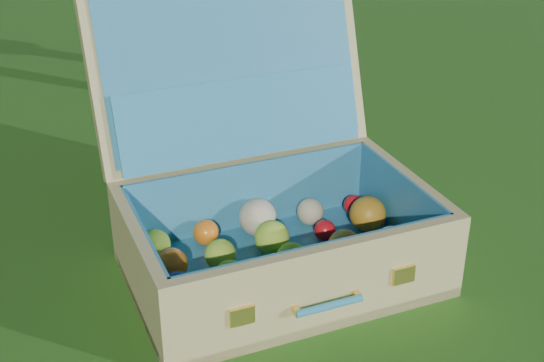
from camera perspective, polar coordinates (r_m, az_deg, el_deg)
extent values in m
plane|color=#215114|center=(1.88, -5.05, -4.70)|extent=(60.00, 60.00, 0.00)
cube|color=tan|center=(1.75, 0.66, -6.84)|extent=(0.74, 0.56, 0.02)
cube|color=tan|center=(1.54, 3.82, -8.19)|extent=(0.67, 0.14, 0.20)
cube|color=tan|center=(1.87, -1.88, -1.22)|extent=(0.67, 0.14, 0.20)
cube|color=tan|center=(1.62, -9.97, -6.63)|extent=(0.09, 0.40, 0.20)
cube|color=tan|center=(1.84, 10.02, -2.26)|extent=(0.09, 0.40, 0.20)
cube|color=teal|center=(1.74, 0.67, -6.41)|extent=(0.68, 0.50, 0.01)
cube|color=teal|center=(1.55, 3.58, -7.51)|extent=(0.62, 0.11, 0.18)
cube|color=teal|center=(1.86, -1.71, -1.10)|extent=(0.62, 0.11, 0.18)
cube|color=teal|center=(1.62, -9.47, -6.16)|extent=(0.07, 0.40, 0.18)
cube|color=teal|center=(1.83, 9.63, -2.02)|extent=(0.07, 0.40, 0.18)
cube|color=tan|center=(1.84, -3.21, 8.64)|extent=(0.70, 0.30, 0.44)
cube|color=teal|center=(1.82, -2.99, 8.67)|extent=(0.64, 0.24, 0.38)
cube|color=teal|center=(1.82, -2.34, 4.75)|extent=(0.61, 0.18, 0.18)
cube|color=#F2C659|center=(1.47, -2.27, -10.12)|extent=(0.05, 0.02, 0.04)
cube|color=#F2C659|center=(1.61, 9.89, -6.98)|extent=(0.05, 0.02, 0.04)
cylinder|color=teal|center=(1.53, 4.34, -9.35)|extent=(0.15, 0.04, 0.02)
cube|color=#F2C659|center=(1.51, 1.87, -9.77)|extent=(0.02, 0.02, 0.01)
cube|color=#F2C659|center=(1.56, 6.43, -8.57)|extent=(0.02, 0.02, 0.01)
sphere|color=orange|center=(1.55, -5.67, -10.17)|extent=(0.05, 0.05, 0.05)
sphere|color=white|center=(1.56, -1.63, -8.77)|extent=(0.09, 0.09, 0.09)
sphere|color=#0E1647|center=(1.62, 2.11, -7.84)|extent=(0.07, 0.07, 0.07)
sphere|color=white|center=(1.65, 7.12, -6.57)|extent=(0.10, 0.10, 0.10)
sphere|color=#BAE036|center=(1.73, 10.22, -5.48)|extent=(0.08, 0.08, 0.08)
sphere|color=#0E1647|center=(1.60, -7.10, -8.18)|extent=(0.08, 0.08, 0.08)
sphere|color=#BAE036|center=(1.65, -3.19, -7.13)|extent=(0.07, 0.07, 0.07)
sphere|color=#BAE036|center=(1.70, 1.51, -5.84)|extent=(0.07, 0.07, 0.07)
sphere|color=#BB7A19|center=(1.74, 5.48, -4.90)|extent=(0.08, 0.08, 0.08)
sphere|color=white|center=(1.79, 8.95, -4.42)|extent=(0.07, 0.07, 0.07)
sphere|color=orange|center=(1.69, -7.61, -6.26)|extent=(0.08, 0.08, 0.08)
sphere|color=#BAE036|center=(1.71, -3.91, -5.55)|extent=(0.07, 0.07, 0.07)
sphere|color=#BAE036|center=(1.76, -0.01, -4.29)|extent=(0.08, 0.08, 0.08)
sphere|color=red|center=(1.82, 4.00, -3.72)|extent=(0.05, 0.05, 0.05)
sphere|color=#BB7A19|center=(1.86, 7.22, -2.49)|extent=(0.09, 0.09, 0.09)
sphere|color=#BAE036|center=(1.76, -8.81, -4.78)|extent=(0.07, 0.07, 0.07)
sphere|color=orange|center=(1.81, -4.99, -3.88)|extent=(0.06, 0.06, 0.06)
sphere|color=beige|center=(1.83, -1.09, -2.73)|extent=(0.09, 0.09, 0.09)
sphere|color=beige|center=(1.88, 2.90, -2.30)|extent=(0.07, 0.07, 0.07)
sphere|color=red|center=(1.94, 6.17, -1.80)|extent=(0.05, 0.05, 0.05)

